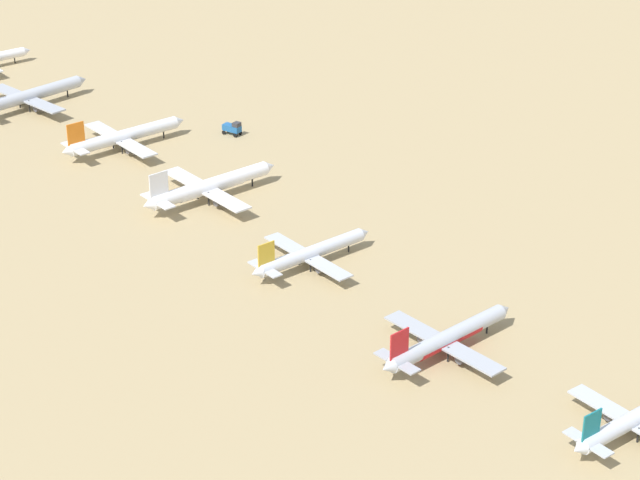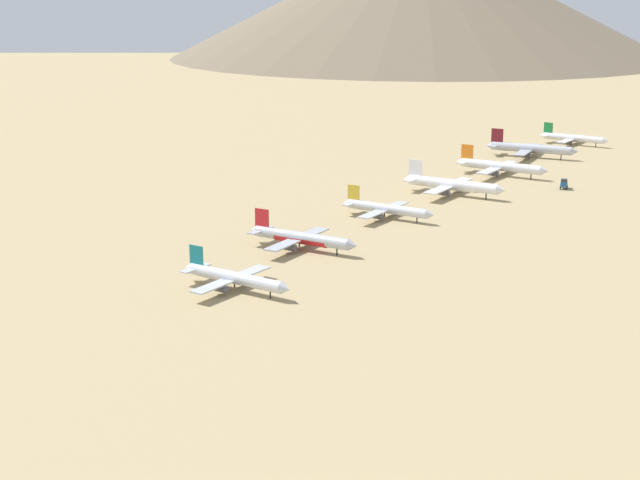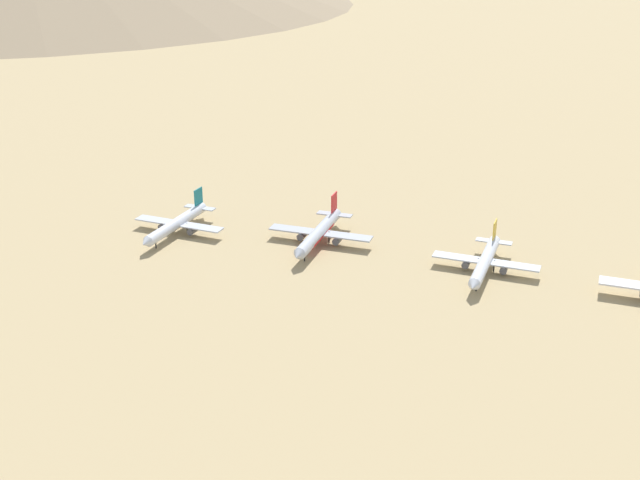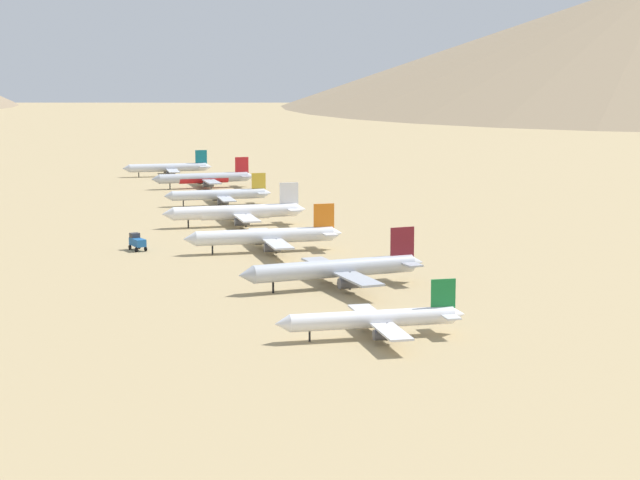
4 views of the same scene
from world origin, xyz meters
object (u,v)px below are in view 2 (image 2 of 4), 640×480
at_px(parked_jet_0, 234,278).
at_px(service_truck, 564,183).
at_px(parked_jet_6, 573,138).
at_px(parked_jet_1, 301,238).
at_px(parked_jet_3, 452,185).
at_px(parked_jet_4, 500,166).
at_px(parked_jet_2, 386,209).
at_px(parked_jet_5, 530,148).

height_order(parked_jet_0, service_truck, parked_jet_0).
bearing_deg(parked_jet_6, parked_jet_1, -88.23).
distance_m(parked_jet_0, parked_jet_1, 39.79).
height_order(parked_jet_3, parked_jet_4, parked_jet_3).
relative_size(parked_jet_3, parked_jet_4, 1.03).
bearing_deg(parked_jet_6, service_truck, -69.88).
relative_size(parked_jet_3, parked_jet_6, 1.20).
bearing_deg(parked_jet_3, parked_jet_6, 93.03).
bearing_deg(parked_jet_3, parked_jet_4, 92.41).
xyz_separation_m(parked_jet_2, parked_jet_4, (-1.49, 84.01, 0.49)).
relative_size(parked_jet_0, parked_jet_1, 0.93).
distance_m(parked_jet_2, parked_jet_5, 128.27).
height_order(parked_jet_3, parked_jet_5, parked_jet_5).
relative_size(parked_jet_3, service_truck, 6.85).
distance_m(parked_jet_0, parked_jet_3, 126.31).
xyz_separation_m(parked_jet_1, parked_jet_3, (0.10, 87.26, 0.36)).
xyz_separation_m(parked_jet_3, parked_jet_6, (-6.70, 126.81, -0.58)).
distance_m(parked_jet_5, service_truck, 63.79).
xyz_separation_m(parked_jet_2, parked_jet_6, (-6.46, 169.35, -0.03)).
bearing_deg(parked_jet_2, parked_jet_6, 92.18).
bearing_deg(parked_jet_5, service_truck, -54.95).
relative_size(parked_jet_5, service_truck, 6.91).
relative_size(parked_jet_1, parked_jet_3, 0.90).
distance_m(parked_jet_1, parked_jet_3, 87.26).
relative_size(parked_jet_2, parked_jet_6, 1.01).
bearing_deg(parked_jet_5, parked_jet_1, -87.04).
bearing_deg(parked_jet_5, parked_jet_3, -83.96).
bearing_deg(parked_jet_5, parked_jet_2, -86.07).
relative_size(parked_jet_4, parked_jet_5, 0.96).
relative_size(parked_jet_2, service_truck, 5.76).
bearing_deg(parked_jet_6, parked_jet_4, -86.67).
relative_size(parked_jet_1, parked_jet_2, 1.07).
xyz_separation_m(parked_jet_6, service_truck, (34.29, -93.59, -1.06)).
height_order(parked_jet_4, service_truck, parked_jet_4).
bearing_deg(parked_jet_4, parked_jet_0, -86.31).
xyz_separation_m(parked_jet_1, parked_jet_5, (-8.93, 172.68, 0.46)).
relative_size(parked_jet_4, service_truck, 6.65).
distance_m(parked_jet_3, parked_jet_4, 41.51).
bearing_deg(parked_jet_2, parked_jet_1, -89.81).
distance_m(parked_jet_6, service_truck, 99.67).
height_order(parked_jet_1, parked_jet_5, parked_jet_5).
bearing_deg(parked_jet_2, service_truck, 69.83).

